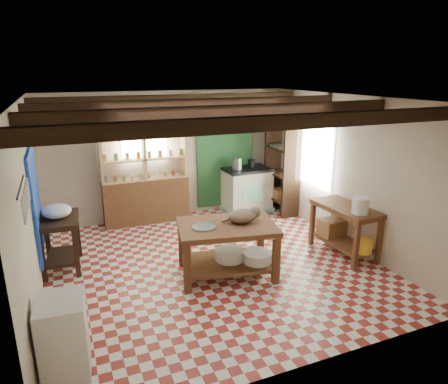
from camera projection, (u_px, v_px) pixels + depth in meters
name	position (u px, v px, depth m)	size (l,w,h in m)	color
floor	(213.00, 265.00, 6.38)	(5.00, 5.00, 0.02)	maroon
ceiling	(211.00, 98.00, 5.62)	(5.00, 5.00, 0.02)	#4D4E52
wall_back	(169.00, 156.00, 8.21)	(5.00, 0.04, 2.60)	beige
wall_front	(305.00, 255.00, 3.79)	(5.00, 0.04, 2.60)	beige
wall_left	(29.00, 208.00, 5.09)	(0.04, 5.00, 2.60)	beige
wall_right	(346.00, 171.00, 6.91)	(0.04, 5.00, 2.60)	beige
ceiling_beams	(211.00, 107.00, 5.66)	(5.00, 3.80, 0.15)	black
blue_wall_patch	(36.00, 202.00, 5.95)	(0.04, 1.40, 1.60)	#163CA8
green_wall_patch	(225.00, 154.00, 8.66)	(1.30, 0.04, 2.30)	#225529
window_back	(144.00, 138.00, 7.89)	(0.90, 0.02, 0.80)	silver
window_right	(313.00, 155.00, 7.76)	(0.02, 1.30, 1.20)	silver
utensil_rail	(22.00, 198.00, 3.91)	(0.06, 0.90, 0.28)	black
pot_rack	(233.00, 112.00, 8.01)	(0.86, 0.12, 0.36)	black
shelving_unit	(145.00, 169.00, 7.90)	(1.70, 0.34, 2.20)	#D8AF7C
tall_rack	(282.00, 167.00, 8.51)	(0.40, 0.86, 2.00)	black
work_table	(227.00, 250.00, 5.98)	(1.42, 0.95, 0.81)	brown
stove	(247.00, 189.00, 8.74)	(0.98, 0.66, 0.96)	beige
prep_table	(61.00, 243.00, 6.16)	(0.57, 0.83, 0.84)	black
white_cabinet	(64.00, 336.00, 4.02)	(0.46, 0.55, 0.82)	white
right_counter	(344.00, 230.00, 6.65)	(0.59, 1.18, 0.85)	brown
cat	(243.00, 216.00, 5.93)	(0.44, 0.34, 0.20)	#896D50
steel_tray	(204.00, 227.00, 5.75)	(0.35, 0.35, 0.02)	#AAA9B1
basin_large	(229.00, 255.00, 6.07)	(0.45, 0.45, 0.16)	white
basin_small	(257.00, 257.00, 6.00)	(0.44, 0.44, 0.15)	white
kettle_left	(237.00, 164.00, 8.46)	(0.21, 0.21, 0.24)	#AAA9B1
kettle_right	(251.00, 163.00, 8.61)	(0.15, 0.15, 0.18)	black
enamel_bowl	(57.00, 211.00, 6.00)	(0.43, 0.43, 0.21)	white
white_bucket	(360.00, 206.00, 6.17)	(0.26, 0.26, 0.26)	white
wicker_basket	(332.00, 227.00, 6.92)	(0.42, 0.33, 0.29)	#92633B
yellow_tub	(363.00, 246.00, 6.29)	(0.28, 0.28, 0.21)	yellow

